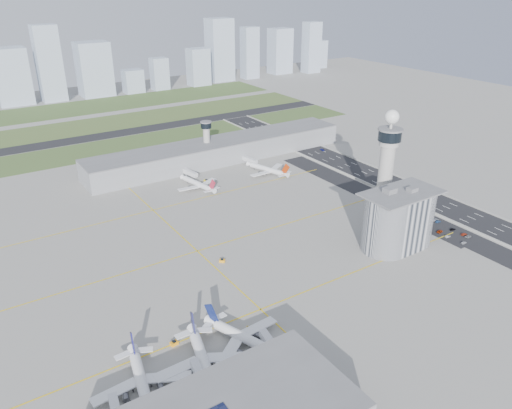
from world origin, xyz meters
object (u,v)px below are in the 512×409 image
car_lot_0 (464,243)px  car_hw_4 (268,135)px  airplane_near_a (142,381)px  tug_4 (206,181)px  airplane_far_b (267,166)px  car_lot_11 (423,215)px  tug_0 (174,343)px  car_lot_1 (448,236)px  car_lot_10 (435,220)px  airplane_far_a (197,181)px  control_tower (387,161)px  tug_3 (222,260)px  car_lot_7 (464,234)px  admin_building (399,219)px  car_lot_4 (417,222)px  tug_5 (269,170)px  secondary_tower (207,138)px  car_lot_2 (440,231)px  airplane_near_c (247,334)px  tug_2 (249,330)px  car_lot_6 (468,236)px  airplane_near_b (204,359)px  jet_bridge_far_0 (185,172)px  tug_1 (195,330)px  car_hw_1 (387,182)px  car_lot_8 (453,229)px  jet_bridge_near_1 (206,391)px  car_lot_3 (428,227)px  car_hw_2 (322,150)px

car_lot_0 → car_hw_4: car_hw_4 is taller
airplane_near_a → tug_4: (109.76, 160.92, -4.87)m
airplane_far_b → car_lot_11: size_ratio=8.77×
tug_0 → car_lot_1: size_ratio=0.85×
car_lot_10 → airplane_far_a: bearing=41.5°
control_tower → tug_3: size_ratio=22.40×
airplane_far_b → car_lot_7: (38.13, -139.35, -4.91)m
car_lot_11 → car_lot_1: bearing=149.4°
tug_4 → car_lot_10: size_ratio=0.78×
admin_building → car_lot_7: bearing=-17.9°
airplane_far_a → car_lot_1: bearing=-159.8°
airplane_far_a → car_lot_4: size_ratio=11.65×
tug_4 → tug_5: tug_4 is taller
car_lot_11 → car_hw_4: size_ratio=1.22×
secondary_tower → airplane_far_a: size_ratio=0.86×
airplane_near_a → airplane_far_a: size_ratio=1.11×
tug_3 → car_lot_2: (118.32, -39.12, -0.23)m
admin_building → tug_5: bearing=87.1°
airplane_near_c → tug_0: size_ratio=13.87×
control_tower → tug_4: size_ratio=19.95×
tug_2 → car_lot_7: size_ratio=0.90×
car_lot_7 → car_lot_10: size_ratio=0.96×
airplane_near_c → car_lot_6: bearing=72.6°
admin_building → car_lot_11: 45.61m
airplane_near_b → car_lot_6: airplane_near_b is taller
tug_5 → car_lot_6: tug_5 is taller
jet_bridge_far_0 → tug_1: (-72.52, -159.93, -2.01)m
car_lot_10 → car_hw_1: size_ratio=1.04×
tug_3 → car_lot_11: bearing=121.1°
tug_4 → car_lot_10: bearing=115.2°
control_tower → tug_0: (-152.77, -38.33, -34.17)m
airplane_near_b → tug_0: airplane_near_b is taller
secondary_tower → car_hw_1: 137.83m
car_lot_2 → car_lot_11: 20.77m
tug_0 → car_lot_10: size_ratio=0.72×
car_lot_1 → car_lot_2: bearing=-8.9°
airplane_far_b → car_hw_4: (54.35, 77.66, -4.87)m
control_tower → car_lot_0: size_ratio=19.36×
tug_3 → car_lot_11: 128.28m
jet_bridge_far_0 → tug_5: jet_bridge_far_0 is taller
jet_bridge_far_0 → tug_2: jet_bridge_far_0 is taller
airplane_near_a → airplane_near_b: size_ratio=0.95×
admin_building → car_lot_8: admin_building is taller
control_tower → tug_2: size_ratio=17.80×
jet_bridge_near_1 → car_hw_4: size_ratio=3.82×
car_lot_3 → car_hw_2: bearing=-9.5°
admin_building → jet_bridge_near_1: (-134.99, -39.00, -12.45)m
airplane_far_b → car_lot_8: bearing=179.3°
tug_0 → car_lot_4: (162.95, 19.34, -0.32)m
jet_bridge_far_0 → tug_3: jet_bridge_far_0 is taller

